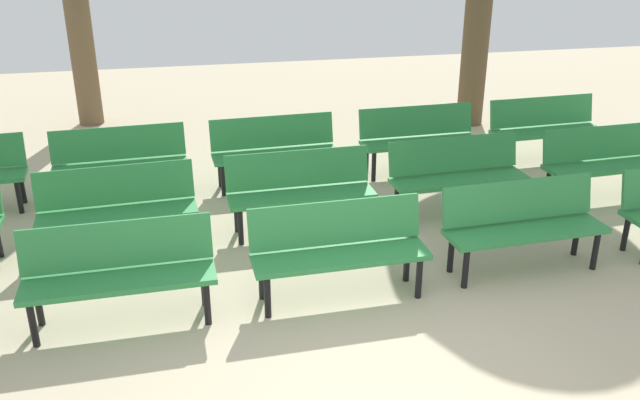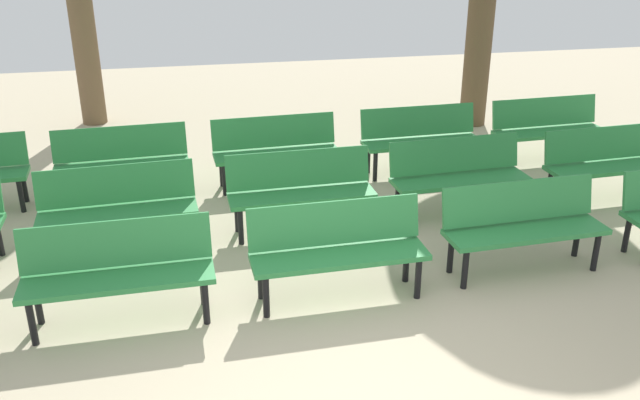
% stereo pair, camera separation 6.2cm
% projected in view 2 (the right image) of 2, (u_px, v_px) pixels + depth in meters
% --- Properties ---
extents(ground_plane, '(24.30, 24.30, 0.00)m').
position_uv_depth(ground_plane, '(389.00, 400.00, 4.97)').
color(ground_plane, '#BCAD8E').
extents(bench_r0_c1, '(1.61, 0.52, 0.87)m').
position_uv_depth(bench_r0_c1, '(118.00, 268.00, 5.77)').
color(bench_r0_c1, '#2D8442').
rests_on(bench_r0_c1, ground_plane).
extents(bench_r0_c2, '(1.61, 0.52, 0.87)m').
position_uv_depth(bench_r0_c2, '(338.00, 245.00, 6.16)').
color(bench_r0_c2, '#2D8442').
rests_on(bench_r0_c2, ground_plane).
extents(bench_r0_c3, '(1.62, 0.56, 0.87)m').
position_uv_depth(bench_r0_c3, '(523.00, 222.00, 6.62)').
color(bench_r0_c3, '#2D8442').
rests_on(bench_r0_c3, ground_plane).
extents(bench_r1_c1, '(1.62, 0.57, 0.87)m').
position_uv_depth(bench_r1_c1, '(118.00, 204.00, 7.03)').
color(bench_r1_c1, '#2D8442').
rests_on(bench_r1_c1, ground_plane).
extents(bench_r1_c2, '(1.61, 0.52, 0.87)m').
position_uv_depth(bench_r1_c2, '(300.00, 187.00, 7.46)').
color(bench_r1_c2, '#2D8442').
rests_on(bench_r1_c2, ground_plane).
extents(bench_r1_c3, '(1.62, 0.56, 0.87)m').
position_uv_depth(bench_r1_c3, '(458.00, 172.00, 7.89)').
color(bench_r1_c3, '#2D8442').
rests_on(bench_r1_c3, ground_plane).
extents(bench_r1_c4, '(1.62, 0.56, 0.87)m').
position_uv_depth(bench_r1_c4, '(608.00, 159.00, 8.28)').
color(bench_r1_c4, '#2D8442').
rests_on(bench_r1_c4, ground_plane).
extents(bench_r2_c1, '(1.62, 0.55, 0.87)m').
position_uv_depth(bench_r2_c1, '(122.00, 159.00, 8.31)').
color(bench_r2_c1, '#2D8442').
rests_on(bench_r2_c1, ground_plane).
extents(bench_r2_c2, '(1.62, 0.54, 0.87)m').
position_uv_depth(bench_r2_c2, '(276.00, 147.00, 8.73)').
color(bench_r2_c2, '#2D8442').
rests_on(bench_r2_c2, ground_plane).
extents(bench_r2_c3, '(1.61, 0.52, 0.87)m').
position_uv_depth(bench_r2_c3, '(420.00, 136.00, 9.17)').
color(bench_r2_c3, '#2D8442').
rests_on(bench_r2_c3, ground_plane).
extents(bench_r2_c4, '(1.62, 0.55, 0.87)m').
position_uv_depth(bench_r2_c4, '(548.00, 126.00, 9.59)').
color(bench_r2_c4, '#2D8442').
rests_on(bench_r2_c4, ground_plane).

